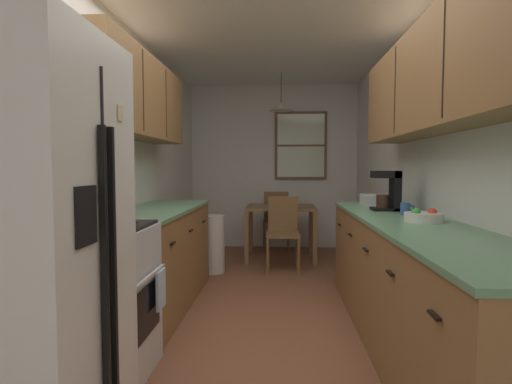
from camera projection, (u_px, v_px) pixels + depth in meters
The scene contains 24 objects.
ground_plane at pixel (269, 300), 3.87m from camera, with size 12.00×12.00×0.00m, color brown.
wall_left at pixel (128, 166), 3.87m from camera, with size 0.10×9.00×2.55m, color silver.
wall_right at pixel (416, 166), 3.71m from camera, with size 0.10×9.00×2.55m, color silver.
wall_back at pixel (274, 167), 6.43m from camera, with size 4.40×0.10×2.55m, color silver.
ceiling_slab at pixel (269, 23), 3.71m from camera, with size 4.40×9.00×0.08m, color white.
refrigerator at pixel (23, 254), 1.67m from camera, with size 0.72×0.72×1.81m.
stove_range at pixel (94, 301), 2.39m from camera, with size 0.66×0.63×1.10m.
microwave_over_range at pixel (70, 95), 2.33m from camera, with size 0.39×0.60×0.35m.
counter_left at pixel (157, 258), 3.64m from camera, with size 0.64×1.87×0.90m.
upper_cabinets_left at pixel (137, 98), 3.52m from camera, with size 0.33×1.95×0.70m.
counter_right at pixel (411, 286), 2.76m from camera, with size 0.64×3.11×0.90m.
upper_cabinets_right at pixel (441, 76), 2.62m from camera, with size 0.33×2.79×0.71m.
dining_table at pixel (281, 214), 5.58m from camera, with size 0.94×0.81×0.73m.
dining_chair_near at pixel (283, 230), 4.98m from camera, with size 0.40×0.40×0.90m.
dining_chair_far at pixel (277, 217), 6.21m from camera, with size 0.43×0.43×0.90m.
pendant_light at pixel (281, 107), 5.50m from camera, with size 0.33×0.33×0.51m.
back_window at pixel (301, 146), 6.31m from camera, with size 0.81×0.05×1.06m.
trash_bin at pixel (213, 244), 4.86m from camera, with size 0.28×0.28×0.69m, color silver.
storage_canister at pixel (126, 205), 2.89m from camera, with size 0.13×0.13×0.19m.
dish_towel at pixel (161, 289), 2.53m from camera, with size 0.02×0.16×0.24m, color silver.
coffee_maker at pixel (389, 190), 3.40m from camera, with size 0.22×0.18×0.33m.
mug_by_coffeemaker at pixel (405, 209), 3.08m from camera, with size 0.11×0.07×0.09m.
fruit_bowl at pixel (424, 216), 2.69m from camera, with size 0.25×0.25×0.09m.
dish_rack at pixel (377, 200), 3.91m from camera, with size 0.28×0.34×0.10m, color silver.
Camera 1 is at (0.10, -2.80, 1.26)m, focal length 28.38 mm.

